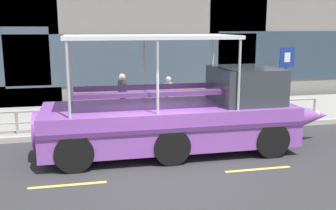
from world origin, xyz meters
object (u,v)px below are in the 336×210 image
parking_sign (286,70)px  pedestrian_near_bow (225,91)px  pedestrian_mid_right (122,92)px  duck_tour_boat (186,115)px  pedestrian_mid_left (168,92)px

parking_sign → pedestrian_near_bow: bearing=172.0°
pedestrian_near_bow → pedestrian_mid_right: pedestrian_mid_right is taller
parking_sign → pedestrian_near_bow: (-2.36, 0.33, -0.78)m
duck_tour_boat → pedestrian_mid_left: size_ratio=5.79×
pedestrian_near_bow → pedestrian_mid_left: size_ratio=1.10×
pedestrian_near_bow → pedestrian_mid_right: 3.92m
pedestrian_mid_left → pedestrian_mid_right: size_ratio=0.89×
duck_tour_boat → pedestrian_near_bow: bearing=52.9°
pedestrian_near_bow → pedestrian_mid_left: (-2.08, 0.64, -0.09)m
pedestrian_mid_right → pedestrian_near_bow: bearing=-3.5°
parking_sign → pedestrian_mid_left: (-4.44, 0.97, -0.88)m
pedestrian_near_bow → pedestrian_mid_left: 2.18m
pedestrian_near_bow → parking_sign: bearing=-8.0°
duck_tour_boat → pedestrian_mid_right: duck_tour_boat is taller
duck_tour_boat → pedestrian_mid_left: bearing=85.4°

